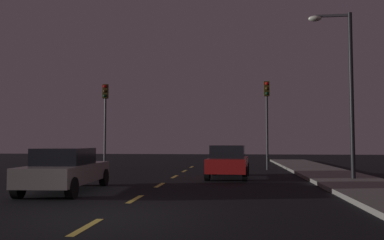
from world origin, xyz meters
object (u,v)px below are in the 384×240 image
(traffic_signal_left, at_px, (105,110))
(car_adjacent_lane, at_px, (66,169))
(traffic_signal_right, at_px, (267,108))
(car_stopped_ahead, at_px, (228,162))
(street_lamp_right, at_px, (345,79))

(traffic_signal_left, xyz_separation_m, car_adjacent_lane, (2.52, -11.41, -2.97))
(traffic_signal_left, bearing_deg, traffic_signal_right, 0.00)
(car_adjacent_lane, bearing_deg, car_stopped_ahead, 46.93)
(car_adjacent_lane, bearing_deg, traffic_signal_right, 56.43)
(car_stopped_ahead, relative_size, car_adjacent_lane, 0.87)
(traffic_signal_left, distance_m, car_adjacent_lane, 12.05)
(car_adjacent_lane, distance_m, street_lamp_right, 11.72)
(traffic_signal_left, xyz_separation_m, traffic_signal_right, (10.09, 0.00, 0.01))
(traffic_signal_right, height_order, car_adjacent_lane, traffic_signal_right)
(car_stopped_ahead, bearing_deg, car_adjacent_lane, -133.07)
(car_adjacent_lane, xyz_separation_m, street_lamp_right, (10.25, 4.42, 3.57))
(traffic_signal_right, relative_size, car_adjacent_lane, 1.14)
(traffic_signal_left, relative_size, street_lamp_right, 0.74)
(traffic_signal_right, bearing_deg, car_adjacent_lane, -123.57)
(traffic_signal_right, xyz_separation_m, car_adjacent_lane, (-7.57, -11.41, -2.98))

